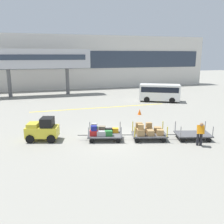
{
  "coord_description": "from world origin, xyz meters",
  "views": [
    {
      "loc": [
        -4.59,
        -15.36,
        5.65
      ],
      "look_at": [
        0.95,
        3.26,
        1.02
      ],
      "focal_mm": 38.85,
      "sensor_mm": 36.0,
      "label": 1
    }
  ],
  "objects_px": {
    "baggage_cart_middle": "(148,132)",
    "baggage_handler": "(200,133)",
    "baggage_cart_lead": "(103,132)",
    "shuttle_van": "(160,91)",
    "baggage_tug": "(43,130)",
    "baggage_cart_tail": "(193,134)",
    "safety_cone_near": "(140,112)"
  },
  "relations": [
    {
      "from": "baggage_cart_middle",
      "to": "safety_cone_near",
      "type": "xyz_separation_m",
      "value": [
        2.22,
        6.66,
        -0.28
      ]
    },
    {
      "from": "baggage_handler",
      "to": "shuttle_van",
      "type": "bearing_deg",
      "value": 72.3
    },
    {
      "from": "baggage_cart_middle",
      "to": "shuttle_van",
      "type": "xyz_separation_m",
      "value": [
        7.2,
        12.23,
        0.68
      ]
    },
    {
      "from": "baggage_tug",
      "to": "safety_cone_near",
      "type": "height_order",
      "value": "baggage_tug"
    },
    {
      "from": "baggage_cart_middle",
      "to": "baggage_cart_tail",
      "type": "height_order",
      "value": "baggage_cart_middle"
    },
    {
      "from": "baggage_cart_middle",
      "to": "baggage_tug",
      "type": "bearing_deg",
      "value": 164.7
    },
    {
      "from": "baggage_tug",
      "to": "baggage_cart_lead",
      "type": "height_order",
      "value": "baggage_tug"
    },
    {
      "from": "baggage_cart_lead",
      "to": "baggage_cart_tail",
      "type": "relative_size",
      "value": 1.0
    },
    {
      "from": "baggage_cart_lead",
      "to": "baggage_tug",
      "type": "bearing_deg",
      "value": 164.79
    },
    {
      "from": "baggage_handler",
      "to": "shuttle_van",
      "type": "xyz_separation_m",
      "value": [
        4.54,
        14.23,
        0.37
      ]
    },
    {
      "from": "baggage_cart_tail",
      "to": "shuttle_van",
      "type": "bearing_deg",
      "value": 72.08
    },
    {
      "from": "safety_cone_near",
      "to": "baggage_tug",
      "type": "bearing_deg",
      "value": -152.05
    },
    {
      "from": "baggage_cart_middle",
      "to": "shuttle_van",
      "type": "bearing_deg",
      "value": 59.52
    },
    {
      "from": "baggage_tug",
      "to": "baggage_cart_lead",
      "type": "distance_m",
      "value": 4.03
    },
    {
      "from": "baggage_handler",
      "to": "shuttle_van",
      "type": "relative_size",
      "value": 0.3
    },
    {
      "from": "baggage_cart_lead",
      "to": "shuttle_van",
      "type": "distance_m",
      "value": 15.28
    },
    {
      "from": "baggage_cart_middle",
      "to": "shuttle_van",
      "type": "height_order",
      "value": "shuttle_van"
    },
    {
      "from": "baggage_cart_middle",
      "to": "baggage_handler",
      "type": "xyz_separation_m",
      "value": [
        2.66,
        -2.0,
        0.31
      ]
    },
    {
      "from": "shuttle_van",
      "to": "safety_cone_near",
      "type": "bearing_deg",
      "value": -131.8
    },
    {
      "from": "baggage_cart_lead",
      "to": "baggage_handler",
      "type": "distance_m",
      "value": 6.26
    },
    {
      "from": "baggage_tug",
      "to": "baggage_cart_middle",
      "type": "xyz_separation_m",
      "value": [
        6.82,
        -1.86,
        -0.2
      ]
    },
    {
      "from": "baggage_cart_tail",
      "to": "baggage_tug",
      "type": "bearing_deg",
      "value": 164.67
    },
    {
      "from": "baggage_cart_middle",
      "to": "safety_cone_near",
      "type": "distance_m",
      "value": 7.02
    },
    {
      "from": "shuttle_van",
      "to": "baggage_cart_lead",
      "type": "bearing_deg",
      "value": -131.57
    },
    {
      "from": "baggage_tug",
      "to": "baggage_handler",
      "type": "height_order",
      "value": "baggage_tug"
    },
    {
      "from": "baggage_cart_tail",
      "to": "shuttle_van",
      "type": "xyz_separation_m",
      "value": [
        4.22,
        13.05,
        0.89
      ]
    },
    {
      "from": "baggage_cart_middle",
      "to": "baggage_cart_tail",
      "type": "distance_m",
      "value": 3.1
    },
    {
      "from": "baggage_cart_tail",
      "to": "shuttle_van",
      "type": "relative_size",
      "value": 0.6
    },
    {
      "from": "baggage_handler",
      "to": "baggage_tug",
      "type": "bearing_deg",
      "value": 157.81
    },
    {
      "from": "baggage_cart_middle",
      "to": "shuttle_van",
      "type": "relative_size",
      "value": 0.6
    },
    {
      "from": "baggage_cart_lead",
      "to": "baggage_cart_tail",
      "type": "bearing_deg",
      "value": -15.4
    },
    {
      "from": "baggage_cart_tail",
      "to": "baggage_handler",
      "type": "relative_size",
      "value": 1.97
    }
  ]
}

